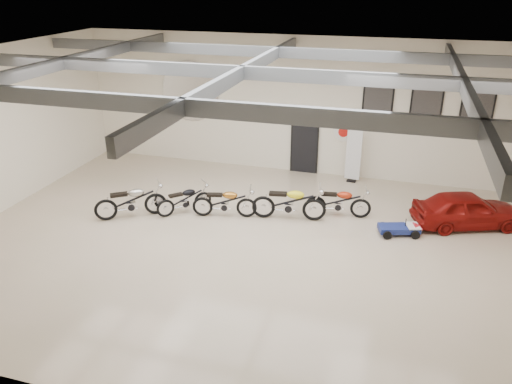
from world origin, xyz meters
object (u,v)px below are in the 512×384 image
(motorcycle_red, at_px, (338,201))
(vintage_car, at_px, (467,209))
(banner_stand, at_px, (353,156))
(motorcycle_gold, at_px, (224,202))
(motorcycle_silver, at_px, (130,201))
(motorcycle_yellow, at_px, (289,202))
(go_kart, at_px, (403,226))
(motorcycle_black, at_px, (184,199))

(motorcycle_red, height_order, vintage_car, vintage_car)
(banner_stand, distance_m, motorcycle_gold, 5.30)
(motorcycle_silver, relative_size, vintage_car, 0.68)
(motorcycle_yellow, bearing_deg, go_kart, -9.81)
(banner_stand, bearing_deg, motorcycle_yellow, -106.26)
(motorcycle_black, distance_m, motorcycle_red, 4.79)
(motorcycle_black, relative_size, go_kart, 1.25)
(motorcycle_silver, relative_size, motorcycle_yellow, 0.96)
(motorcycle_silver, distance_m, motorcycle_yellow, 4.85)
(motorcycle_gold, xyz_separation_m, motorcycle_red, (3.36, 1.00, 0.00))
(banner_stand, bearing_deg, go_kart, -56.03)
(banner_stand, xyz_separation_m, motorcycle_red, (-0.11, -2.98, -0.48))
(motorcycle_gold, bearing_deg, vintage_car, -1.43)
(motorcycle_yellow, relative_size, vintage_car, 0.70)
(motorcycle_red, bearing_deg, banner_stand, 80.42)
(banner_stand, distance_m, motorcycle_black, 6.30)
(motorcycle_gold, height_order, motorcycle_red, motorcycle_red)
(go_kart, bearing_deg, motorcycle_silver, 170.82)
(motorcycle_silver, height_order, motorcycle_gold, motorcycle_silver)
(vintage_car, bearing_deg, motorcycle_black, 80.05)
(banner_stand, bearing_deg, motorcycle_gold, -124.25)
(motorcycle_silver, bearing_deg, motorcycle_red, -16.95)
(motorcycle_yellow, height_order, go_kart, motorcycle_yellow)
(motorcycle_silver, bearing_deg, motorcycle_yellow, -19.02)
(banner_stand, bearing_deg, motorcycle_black, -132.65)
(motorcycle_gold, relative_size, vintage_car, 0.62)
(banner_stand, xyz_separation_m, vintage_car, (3.64, -2.55, -0.46))
(motorcycle_gold, bearing_deg, banner_stand, 36.15)
(motorcycle_gold, distance_m, go_kart, 5.35)
(motorcycle_gold, height_order, go_kart, motorcycle_gold)
(motorcycle_black, bearing_deg, motorcycle_gold, -40.29)
(motorcycle_red, distance_m, vintage_car, 3.77)
(motorcycle_silver, height_order, go_kart, motorcycle_silver)
(motorcycle_black, bearing_deg, motorcycle_red, -31.36)
(motorcycle_yellow, distance_m, motorcycle_red, 1.55)
(motorcycle_yellow, distance_m, vintage_car, 5.27)
(go_kart, height_order, vintage_car, vintage_car)
(motorcycle_silver, xyz_separation_m, go_kart, (8.09, 1.18, -0.30))
(motorcycle_silver, bearing_deg, motorcycle_black, -6.60)
(motorcycle_silver, relative_size, go_kart, 1.51)
(vintage_car, bearing_deg, motorcycle_red, 76.34)
(banner_stand, xyz_separation_m, motorcycle_gold, (-3.47, -3.98, -0.49))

